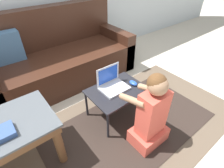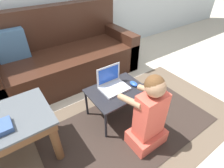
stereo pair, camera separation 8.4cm
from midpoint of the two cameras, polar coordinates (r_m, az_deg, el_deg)
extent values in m
plane|color=beige|center=(1.94, 1.67, -12.91)|extent=(16.00, 16.00, 0.00)
cube|color=brown|center=(1.91, 4.64, -13.61)|extent=(2.43, 1.34, 0.01)
cube|color=#2D231E|center=(1.91, 4.65, -13.51)|extent=(1.75, 0.96, 0.00)
cube|color=#381E14|center=(2.58, -16.38, 5.60)|extent=(1.94, 0.86, 0.41)
cube|color=#381E14|center=(2.68, -21.30, 17.02)|extent=(1.94, 0.19, 0.53)
cube|color=#381E14|center=(2.93, -0.52, 12.61)|extent=(0.16, 0.86, 0.56)
cube|color=#426689|center=(2.45, -32.32, 9.92)|extent=(0.36, 0.14, 0.36)
cylinder|color=brown|center=(1.57, -18.45, -18.16)|extent=(0.07, 0.07, 0.47)
cylinder|color=brown|center=(1.84, -23.39, -9.47)|extent=(0.07, 0.07, 0.47)
cube|color=black|center=(1.79, 0.31, -2.20)|extent=(0.58, 0.43, 0.02)
cylinder|color=black|center=(1.70, -2.80, -13.62)|extent=(0.02, 0.02, 0.34)
cylinder|color=black|center=(1.95, 9.98, -5.93)|extent=(0.02, 0.02, 0.34)
cylinder|color=black|center=(1.92, -9.55, -6.62)|extent=(0.02, 0.02, 0.34)
cylinder|color=black|center=(2.15, 2.66, -0.64)|extent=(0.02, 0.02, 0.34)
cube|color=#B7BCC6|center=(1.80, -0.57, -1.39)|extent=(0.28, 0.22, 0.02)
cube|color=silver|center=(1.78, -0.19, -1.40)|extent=(0.23, 0.13, 0.00)
cube|color=#B7BCC6|center=(1.80, -2.66, 3.05)|extent=(0.28, 0.01, 0.21)
cube|color=#1E47B7|center=(1.80, -2.58, 3.00)|extent=(0.24, 0.00, 0.17)
ellipsoid|color=#234CB2|center=(1.86, 5.68, 0.30)|extent=(0.06, 0.10, 0.04)
cube|color=#CC4C3D|center=(1.77, 10.30, -16.06)|extent=(0.33, 0.24, 0.15)
cube|color=#CC4C3D|center=(1.55, 11.49, -9.39)|extent=(0.25, 0.16, 0.44)
sphere|color=#9E7556|center=(1.36, 13.00, -0.47)|extent=(0.16, 0.16, 0.16)
sphere|color=brown|center=(1.35, 12.77, 0.23)|extent=(0.16, 0.16, 0.16)
cylinder|color=#9E7556|center=(1.47, 5.00, -5.32)|extent=(0.06, 0.29, 0.14)
cylinder|color=#9E7556|center=(1.61, 11.17, -1.76)|extent=(0.06, 0.29, 0.14)
camera|label=1|loc=(0.04, -91.36, -1.01)|focal=28.00mm
camera|label=2|loc=(0.04, 88.64, 1.01)|focal=28.00mm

